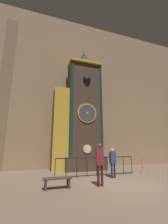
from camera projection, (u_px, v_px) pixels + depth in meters
ground_plane at (126, 184)px, 6.90m from camera, size 28.00×28.00×0.00m
cathedral_back_wall at (84, 89)px, 13.97m from camera, size 24.00×0.32×13.87m
clock_tower at (80, 114)px, 11.92m from camera, size 4.05×1.79×10.04m
railing_fence at (97, 165)px, 8.97m from camera, size 4.99×0.05×1.08m
visitor_near at (100, 160)px, 6.81m from camera, size 0.38×0.30×1.84m
visitor_far at (113, 160)px, 8.53m from camera, size 0.36×0.25×1.60m
stanchion_post at (142, 168)px, 9.69m from camera, size 0.28×0.28×0.99m
visitor_bench at (57, 181)px, 6.22m from camera, size 1.19×0.40×0.44m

